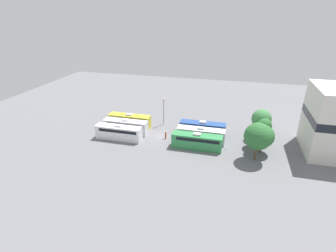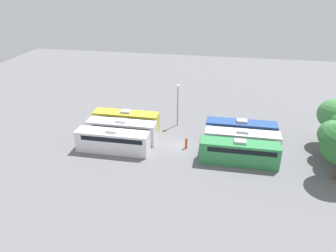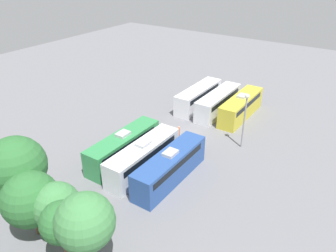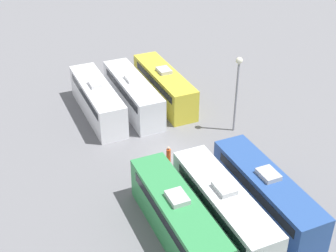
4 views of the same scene
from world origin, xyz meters
name	(u,v)px [view 1 (image 1 of 4)]	position (x,y,z in m)	size (l,w,h in m)	color
ground_plane	(161,137)	(0.00, 0.00, 0.00)	(116.57, 116.57, 0.00)	slate
bus_0	(130,120)	(-3.63, -9.40, 1.76)	(2.61, 10.79, 3.56)	gold
bus_1	(126,126)	(-0.09, -9.02, 1.76)	(2.61, 10.79, 3.56)	silver
bus_2	(119,132)	(3.50, -9.24, 1.76)	(2.61, 10.79, 3.56)	white
bus_3	(203,128)	(-3.41, 9.28, 1.76)	(2.61, 10.79, 3.56)	#284C93
bus_4	(201,135)	(0.12, 9.36, 1.76)	(2.61, 10.79, 3.56)	silver
bus_5	(197,141)	(3.39, 8.97, 1.76)	(2.61, 10.79, 3.56)	#338C4C
worker_person	(166,135)	(0.59, 1.23, 0.85)	(0.36, 0.36, 1.82)	#CC4C19
light_pole	(164,106)	(-7.20, -1.40, 5.00)	(0.60, 0.60, 7.31)	gray
tree_0	(262,119)	(-4.80, 22.30, 5.00)	(4.41, 4.41, 7.24)	brown
tree_1	(264,126)	(-2.77, 22.81, 4.24)	(3.34, 3.34, 5.98)	brown
tree_2	(258,132)	(-0.41, 21.48, 3.73)	(3.99, 3.99, 5.74)	brown
tree_3	(262,136)	(1.93, 22.22, 3.83)	(4.83, 4.83, 6.26)	brown
tree_4	(258,136)	(5.23, 21.00, 5.22)	(5.38, 5.38, 7.92)	brown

